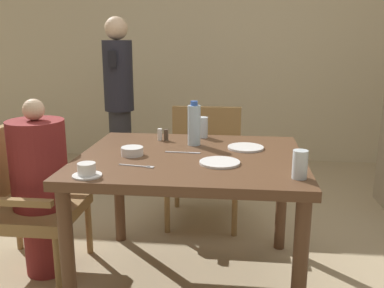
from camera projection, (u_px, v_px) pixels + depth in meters
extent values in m
plane|color=tan|center=(191.00, 279.00, 2.51)|extent=(16.00, 16.00, 0.00)
cube|color=beige|center=(218.00, 35.00, 4.70)|extent=(8.00, 0.06, 2.80)
cube|color=brown|center=(191.00, 160.00, 2.33)|extent=(1.21, 1.02, 0.05)
cylinder|color=brown|center=(67.00, 257.00, 2.05)|extent=(0.07, 0.07, 0.70)
cylinder|color=brown|center=(300.00, 271.00, 1.93)|extent=(0.07, 0.07, 0.70)
cylinder|color=brown|center=(119.00, 192.00, 2.91)|extent=(0.07, 0.07, 0.70)
cylinder|color=brown|center=(282.00, 199.00, 2.79)|extent=(0.07, 0.07, 0.70)
cube|color=olive|center=(33.00, 211.00, 2.51)|extent=(0.54, 0.54, 0.07)
cube|color=olive|center=(49.00, 172.00, 2.72)|extent=(0.49, 0.04, 0.04)
cube|color=olive|center=(8.00, 202.00, 2.23)|extent=(0.49, 0.04, 0.04)
cylinder|color=olive|center=(89.00, 228.00, 2.77)|extent=(0.04, 0.04, 0.35)
cylinder|color=olive|center=(58.00, 266.00, 2.31)|extent=(0.04, 0.04, 0.35)
cylinder|color=olive|center=(18.00, 224.00, 2.82)|extent=(0.04, 0.04, 0.35)
cylinder|color=maroon|center=(45.00, 238.00, 2.55)|extent=(0.24, 0.24, 0.42)
cylinder|color=maroon|center=(38.00, 164.00, 2.44)|extent=(0.32, 0.32, 0.51)
sphere|color=beige|center=(34.00, 110.00, 2.36)|extent=(0.12, 0.12, 0.12)
cube|color=olive|center=(204.00, 173.00, 3.22)|extent=(0.54, 0.54, 0.07)
cube|color=olive|center=(206.00, 133.00, 3.40)|extent=(0.54, 0.05, 0.43)
cube|color=olive|center=(238.00, 154.00, 3.16)|extent=(0.04, 0.49, 0.04)
cube|color=olive|center=(170.00, 152.00, 3.21)|extent=(0.04, 0.49, 0.04)
cylinder|color=olive|center=(235.00, 212.00, 3.01)|extent=(0.04, 0.04, 0.35)
cylinder|color=olive|center=(167.00, 210.00, 3.07)|extent=(0.04, 0.04, 0.35)
cylinder|color=olive|center=(235.00, 189.00, 3.48)|extent=(0.04, 0.04, 0.35)
cylinder|color=olive|center=(177.00, 187.00, 3.53)|extent=(0.04, 0.04, 0.35)
cylinder|color=#2D2D33|center=(121.00, 149.00, 3.99)|extent=(0.20, 0.20, 0.73)
cylinder|color=#23232D|center=(118.00, 76.00, 3.82)|extent=(0.26, 0.26, 0.62)
sphere|color=beige|center=(116.00, 28.00, 3.72)|extent=(0.20, 0.20, 0.20)
cube|color=black|center=(112.00, 59.00, 3.63)|extent=(0.07, 0.01, 0.14)
cylinder|color=white|center=(246.00, 148.00, 2.46)|extent=(0.21, 0.21, 0.01)
cylinder|color=white|center=(220.00, 162.00, 2.17)|extent=(0.21, 0.21, 0.01)
cylinder|color=white|center=(87.00, 175.00, 1.97)|extent=(0.14, 0.14, 0.01)
cylinder|color=white|center=(87.00, 169.00, 1.96)|extent=(0.08, 0.08, 0.06)
cylinder|color=white|center=(132.00, 151.00, 2.32)|extent=(0.12, 0.12, 0.05)
cylinder|color=silver|center=(194.00, 125.00, 2.52)|extent=(0.08, 0.08, 0.24)
cylinder|color=#3359B2|center=(194.00, 103.00, 2.49)|extent=(0.04, 0.04, 0.03)
cylinder|color=silver|center=(300.00, 164.00, 1.93)|extent=(0.07, 0.07, 0.13)
cylinder|color=silver|center=(202.00, 127.00, 2.72)|extent=(0.07, 0.07, 0.13)
cylinder|color=white|center=(160.00, 135.00, 2.65)|extent=(0.03, 0.03, 0.07)
cylinder|color=#4C3D2D|center=(166.00, 135.00, 2.64)|extent=(0.03, 0.03, 0.07)
cube|color=silver|center=(135.00, 166.00, 2.12)|extent=(0.17, 0.04, 0.00)
cube|color=silver|center=(150.00, 167.00, 2.10)|extent=(0.04, 0.03, 0.00)
cube|color=silver|center=(180.00, 152.00, 2.37)|extent=(0.17, 0.01, 0.00)
cube|color=silver|center=(195.00, 153.00, 2.36)|extent=(0.06, 0.02, 0.00)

